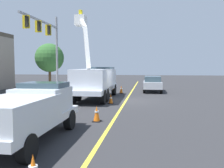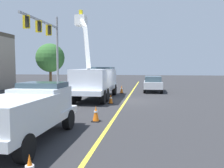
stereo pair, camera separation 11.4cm
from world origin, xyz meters
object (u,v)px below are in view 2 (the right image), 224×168
object	(u,v)px
utility_bucket_truck	(96,80)
traffic_cone_mid_front	(96,114)
traffic_cone_mid_rear	(111,99)
traffic_signal_mast	(48,38)
passing_minivan	(153,83)
traffic_cone_trailing	(122,89)
service_pickup_truck	(26,111)

from	to	relation	value
utility_bucket_truck	traffic_cone_mid_front	distance (m)	8.64
traffic_cone_mid_rear	traffic_signal_mast	bearing A→B (deg)	59.14
utility_bucket_truck	traffic_cone_mid_rear	distance (m)	3.32
passing_minivan	traffic_cone_mid_front	xyz separation A→B (m)	(-14.87, 2.69, -0.58)
passing_minivan	traffic_signal_mast	xyz separation A→B (m)	(-5.07, 9.73, 4.39)
traffic_cone_trailing	traffic_signal_mast	xyz separation A→B (m)	(-2.84, 6.61, 4.96)
utility_bucket_truck	traffic_cone_trailing	size ratio (longest dim) A/B	10.08
utility_bucket_truck	traffic_cone_mid_rear	xyz separation A→B (m)	(-2.53, -1.72, -1.29)
utility_bucket_truck	traffic_signal_mast	distance (m)	6.43
service_pickup_truck	passing_minivan	world-z (taller)	service_pickup_truck
service_pickup_truck	traffic_cone_mid_front	bearing A→B (deg)	-26.24
utility_bucket_truck	passing_minivan	world-z (taller)	utility_bucket_truck
utility_bucket_truck	service_pickup_truck	bearing A→B (deg)	-178.54
service_pickup_truck	traffic_signal_mast	distance (m)	14.94
traffic_cone_mid_rear	traffic_signal_mast	world-z (taller)	traffic_signal_mast
service_pickup_truck	traffic_cone_mid_rear	bearing A→B (deg)	-8.66
traffic_cone_mid_front	traffic_cone_mid_rear	size ratio (longest dim) A/B	1.16
utility_bucket_truck	traffic_cone_mid_rear	bearing A→B (deg)	-145.89
service_pickup_truck	traffic_signal_mast	xyz separation A→B (m)	(13.30, 5.32, 4.24)
passing_minivan	traffic_cone_trailing	distance (m)	3.88
utility_bucket_truck	service_pickup_truck	xyz separation A→B (m)	(-11.81, -0.30, -0.51)
passing_minivan	traffic_cone_mid_rear	size ratio (longest dim) A/B	7.00
passing_minivan	traffic_cone_mid_front	distance (m)	15.12
passing_minivan	traffic_cone_mid_rear	distance (m)	9.60
service_pickup_truck	passing_minivan	size ratio (longest dim) A/B	1.17
traffic_cone_mid_rear	traffic_signal_mast	xyz separation A→B (m)	(4.02, 6.73, 5.02)
traffic_cone_mid_front	traffic_cone_mid_rear	distance (m)	5.78
traffic_signal_mast	traffic_cone_mid_rear	bearing A→B (deg)	-120.86
service_pickup_truck	traffic_signal_mast	bearing A→B (deg)	21.79
passing_minivan	traffic_cone_trailing	bearing A→B (deg)	125.56
passing_minivan	traffic_cone_mid_rear	world-z (taller)	passing_minivan
service_pickup_truck	traffic_cone_trailing	xyz separation A→B (m)	(16.14, -1.29, -0.72)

